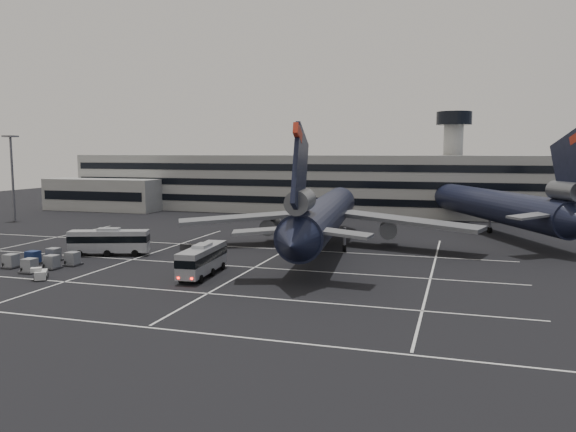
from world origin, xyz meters
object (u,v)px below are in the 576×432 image
Objects in this scene: bus_near at (203,258)px; bus_far at (109,240)px; trijet_main at (325,215)px; uld_cluster at (42,260)px.

bus_far is (-18.73, 8.22, 0.06)m from bus_near.
trijet_main is 24.16m from bus_near.
uld_cluster is at bearing -150.54° from trijet_main.
uld_cluster is at bearing 178.52° from bus_near.
bus_near is at bearing 3.29° from uld_cluster.
uld_cluster is (-22.26, -1.28, -1.24)m from bus_near.
bus_far reaches higher than uld_cluster.
bus_far is at bearing -160.81° from trijet_main.
trijet_main is 5.21× the size of bus_near.
uld_cluster is (-32.01, -23.16, -4.38)m from trijet_main.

